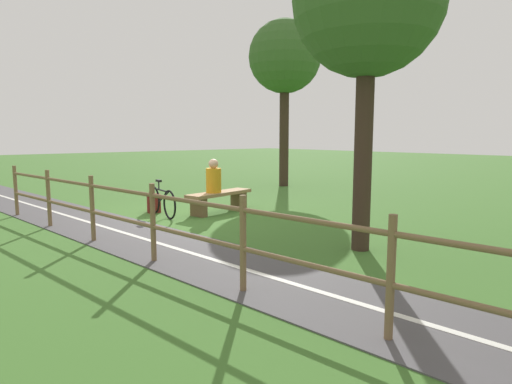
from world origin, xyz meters
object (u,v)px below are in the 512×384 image
at_px(backpack, 154,203).
at_px(tree_near_bench, 285,58).
at_px(bicycle, 162,201).
at_px(person_seated, 214,178).
at_px(tree_far_right, 368,3).
at_px(bench, 220,198).

distance_m(backpack, tree_near_bench, 8.09).
height_order(bicycle, tree_near_bench, tree_near_bench).
xyz_separation_m(person_seated, tree_far_right, (0.14, 4.37, 3.06)).
xyz_separation_m(bench, bicycle, (1.34, -0.48, -0.00)).
bearing_deg(backpack, person_seated, 132.87).
relative_size(person_seated, backpack, 1.80).
distance_m(person_seated, backpack, 1.65).
xyz_separation_m(bench, tree_near_bench, (-5.23, -3.00, 4.34)).
bearing_deg(bicycle, backpack, 176.50).
bearing_deg(tree_far_right, tree_near_bench, -126.98).
xyz_separation_m(person_seated, bicycle, (1.15, -0.51, -0.51)).
relative_size(bench, tree_far_right, 0.38).
bearing_deg(bicycle, tree_near_bench, 118.20).
distance_m(backpack, tree_far_right, 6.68).
xyz_separation_m(backpack, tree_far_right, (-0.89, 5.48, 3.71)).
height_order(bench, bicycle, bicycle).
bearing_deg(tree_near_bench, tree_far_right, 53.02).
bearing_deg(tree_near_bench, person_seated, 29.20).
relative_size(bench, bicycle, 1.20).
relative_size(bench, backpack, 4.29).
bearing_deg(bench, person_seated, 0.00).
bearing_deg(bicycle, bench, 77.64).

